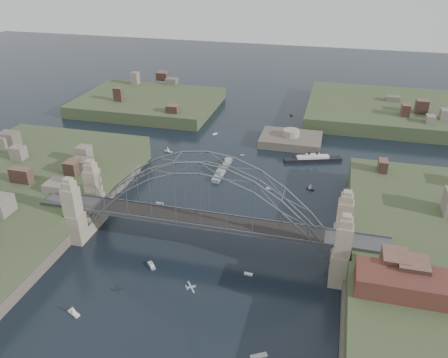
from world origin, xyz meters
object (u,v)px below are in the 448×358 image
wharf_shed (411,284)px  naval_cruiser_far (201,116)px  ocean_liner (313,159)px  fort_island (290,144)px  naval_cruiser_near (223,169)px  bridge (204,205)px

wharf_shed → naval_cruiser_far: bearing=125.3°
ocean_liner → fort_island: bearing=124.6°
naval_cruiser_near → naval_cruiser_far: naval_cruiser_far is taller
naval_cruiser_far → ocean_liner: bearing=-32.4°
bridge → naval_cruiser_far: 93.28m
fort_island → naval_cruiser_near: bearing=-123.3°
naval_cruiser_near → fort_island: bearing=56.7°
bridge → fort_island: bearing=80.3°
naval_cruiser_far → naval_cruiser_near: bearing=-65.0°
fort_island → ocean_liner: (9.12, -13.20, 1.09)m
wharf_shed → naval_cruiser_near: size_ratio=1.14×
wharf_shed → naval_cruiser_near: (-50.62, 55.64, -9.19)m
bridge → naval_cruiser_near: size_ratio=4.79×
wharf_shed → ocean_liner: size_ratio=1.02×
naval_cruiser_near → ocean_liner: 31.61m
bridge → ocean_liner: size_ratio=4.30×
naval_cruiser_far → ocean_liner: naval_cruiser_far is taller
fort_island → naval_cruiser_near: (-18.62, -28.36, 1.16)m
bridge → naval_cruiser_near: (-6.62, 41.64, -11.51)m
naval_cruiser_far → bridge: bearing=-72.2°
wharf_shed → ocean_liner: bearing=107.9°
naval_cruiser_near → wharf_shed: bearing=-47.7°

